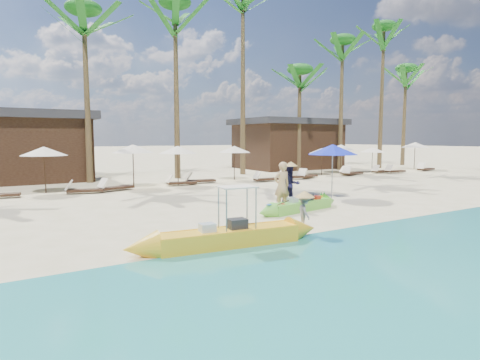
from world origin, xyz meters
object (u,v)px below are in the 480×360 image
green_canoe (300,205)px  yellow_canoe (229,237)px  blue_umbrella (333,150)px  tourist (282,186)px

green_canoe → yellow_canoe: bearing=-158.9°
yellow_canoe → blue_umbrella: blue_umbrella is taller
green_canoe → tourist: 0.99m
yellow_canoe → tourist: bearing=44.9°
tourist → yellow_canoe: bearing=45.4°
yellow_canoe → blue_umbrella: bearing=36.2°
green_canoe → yellow_canoe: yellow_canoe is taller
green_canoe → yellow_canoe: size_ratio=0.82×
green_canoe → blue_umbrella: bearing=18.0°
tourist → blue_umbrella: bearing=-155.6°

